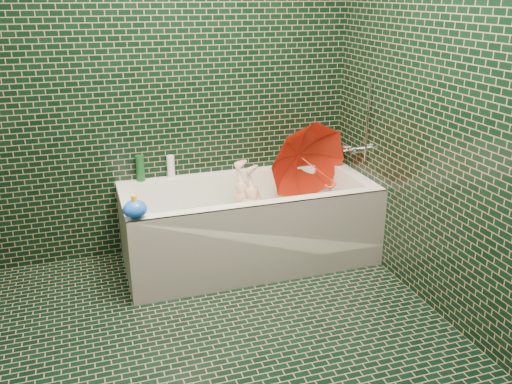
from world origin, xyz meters
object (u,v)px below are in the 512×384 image
object	(u,v)px
bathtub	(249,232)
bath_toy	(135,209)
rubber_duck	(295,159)
umbrella	(316,169)
child	(254,218)

from	to	relation	value
bathtub	bath_toy	distance (m)	0.94
rubber_duck	bath_toy	xyz separation A→B (m)	(-1.27, -0.67, 0.02)
umbrella	bath_toy	xyz separation A→B (m)	(-1.31, -0.37, 0.01)
umbrella	bath_toy	size ratio (longest dim) A/B	3.50
bathtub	rubber_duck	distance (m)	0.71
bathtub	rubber_duck	xyz separation A→B (m)	(0.48, 0.36, 0.38)
child	rubber_duck	size ratio (longest dim) A/B	6.45
bathtub	umbrella	distance (m)	0.65
child	bath_toy	distance (m)	0.93
child	umbrella	world-z (taller)	umbrella
rubber_duck	umbrella	bearing A→B (deg)	-91.11
umbrella	bath_toy	bearing A→B (deg)	-171.08
bathtub	bath_toy	bearing A→B (deg)	-158.49
child	rubber_duck	world-z (taller)	rubber_duck
bathtub	child	size ratio (longest dim) A/B	2.11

